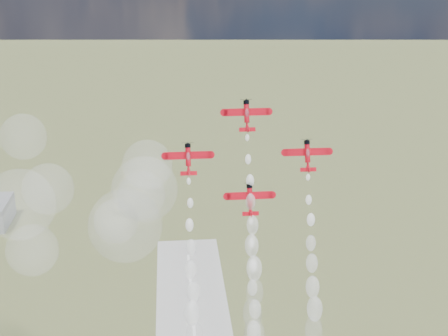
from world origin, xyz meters
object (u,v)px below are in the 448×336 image
plane_left (188,158)px  plane_right (307,155)px  plane_slot (250,199)px  plane_lead (247,115)px

plane_left → plane_right: same height
plane_left → plane_slot: bearing=-15.5°
plane_lead → plane_left: (-14.80, -4.10, -9.51)m
plane_left → plane_right: (29.60, 0.00, 0.00)m
plane_slot → plane_lead: bearing=90.0°
plane_lead → plane_left: plane_lead is taller
plane_left → plane_right: 29.60m
plane_lead → plane_right: bearing=-15.5°
plane_right → plane_slot: 18.06m
plane_lead → plane_right: plane_lead is taller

